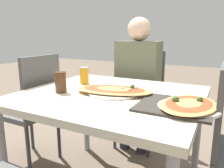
# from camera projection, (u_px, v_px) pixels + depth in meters

# --- Properties ---
(dining_table) EXTENTS (1.09, 0.98, 0.73)m
(dining_table) POSITION_uv_depth(u_px,v_px,m) (110.00, 104.00, 1.38)
(dining_table) COLOR beige
(dining_table) RESTS_ON ground_plane
(chair_far_seated) EXTENTS (0.40, 0.40, 0.93)m
(chair_far_seated) POSITION_uv_depth(u_px,v_px,m) (141.00, 93.00, 2.17)
(chair_far_seated) COLOR #4C4C4C
(chair_far_seated) RESTS_ON ground_plane
(chair_side_left) EXTENTS (0.40, 0.40, 0.93)m
(chair_side_left) POSITION_uv_depth(u_px,v_px,m) (34.00, 105.00, 1.78)
(chair_side_left) COLOR #4C4C4C
(chair_side_left) RESTS_ON ground_plane
(person_seated) EXTENTS (0.39, 0.24, 1.24)m
(person_seated) POSITION_uv_depth(u_px,v_px,m) (138.00, 74.00, 2.02)
(person_seated) COLOR #2D2D38
(person_seated) RESTS_ON ground_plane
(pizza_main) EXTENTS (0.52, 0.33, 0.06)m
(pizza_main) POSITION_uv_depth(u_px,v_px,m) (114.00, 91.00, 1.35)
(pizza_main) COLOR white
(pizza_main) RESTS_ON dining_table
(soda_can) EXTENTS (0.07, 0.07, 0.12)m
(soda_can) POSITION_uv_depth(u_px,v_px,m) (84.00, 76.00, 1.62)
(soda_can) COLOR orange
(soda_can) RESTS_ON dining_table
(drink_glass) EXTENTS (0.07, 0.07, 0.13)m
(drink_glass) POSITION_uv_depth(u_px,v_px,m) (61.00, 82.00, 1.37)
(drink_glass) COLOR #4C2D19
(drink_glass) RESTS_ON dining_table
(serving_tray) EXTENTS (0.36, 0.33, 0.01)m
(serving_tray) POSITION_uv_depth(u_px,v_px,m) (175.00, 106.00, 1.10)
(serving_tray) COLOR #332D28
(serving_tray) RESTS_ON dining_table
(pizza_second) EXTENTS (0.30, 0.40, 0.06)m
(pizza_second) POSITION_uv_depth(u_px,v_px,m) (189.00, 105.00, 1.07)
(pizza_second) COLOR white
(pizza_second) RESTS_ON dining_table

